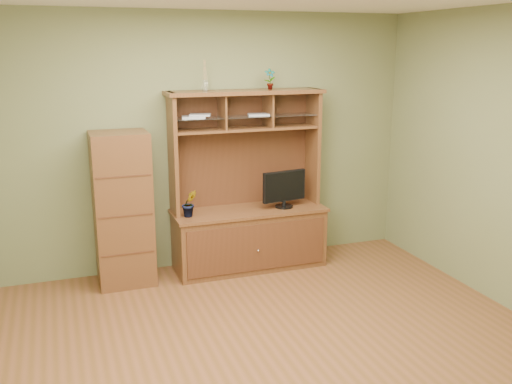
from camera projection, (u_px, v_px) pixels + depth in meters
name	position (u px, v px, depth m)	size (l,w,h in m)	color
room	(279.00, 182.00, 4.25)	(4.54, 4.04, 2.74)	brown
media_hutch	(248.00, 220.00, 6.14)	(1.66, 0.61, 1.90)	#462414
monitor	(284.00, 188.00, 6.11)	(0.50, 0.19, 0.40)	black
orchid_plant	(189.00, 203.00, 5.79)	(0.15, 0.12, 0.28)	#38591E
top_plant	(270.00, 79.00, 5.94)	(0.11, 0.08, 0.22)	#355F21
reed_diffuser	(205.00, 79.00, 5.71)	(0.06, 0.06, 0.31)	silver
magazines	(217.00, 116.00, 5.84)	(0.96, 0.22, 0.04)	#B3B2B7
side_cabinet	(123.00, 209.00, 5.66)	(0.55, 0.50, 1.54)	#462414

